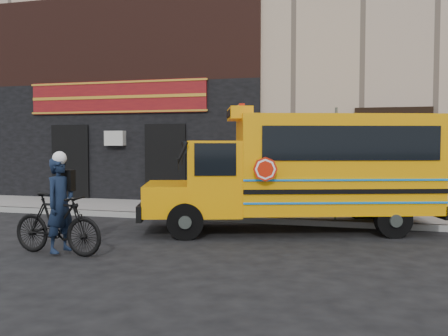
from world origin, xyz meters
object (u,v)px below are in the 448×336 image
bicycle (57,224)px  cyclist (60,207)px  sign_pole (336,161)px  school_bus (306,168)px

bicycle → cyclist: (0.05, 0.03, 0.31)m
sign_pole → cyclist: 6.78m
sign_pole → cyclist: sign_pole is taller
sign_pole → bicycle: sign_pole is taller
cyclist → sign_pole: bearing=-36.5°
bicycle → cyclist: cyclist is taller
school_bus → bicycle: (-4.22, -3.79, -0.93)m
bicycle → cyclist: 0.32m
sign_pole → cyclist: size_ratio=1.67×
sign_pole → bicycle: 6.88m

